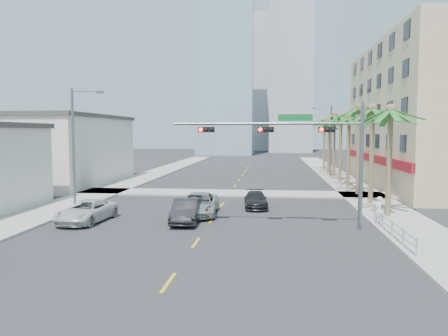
% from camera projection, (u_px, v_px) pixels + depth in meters
% --- Properties ---
extents(ground, '(260.00, 260.00, 0.00)m').
position_uv_depth(ground, '(180.00, 267.00, 18.53)').
color(ground, '#262628').
rests_on(ground, ground).
extents(sidewalk_right, '(4.00, 120.00, 0.15)m').
position_uv_depth(sidewalk_right, '(368.00, 199.00, 37.04)').
color(sidewalk_right, gray).
rests_on(sidewalk_right, ground).
extents(sidewalk_left, '(4.00, 120.00, 0.15)m').
position_uv_depth(sidewalk_left, '(96.00, 194.00, 39.65)').
color(sidewalk_left, gray).
rests_on(sidewalk_left, ground).
extents(sidewalk_cross, '(80.00, 4.00, 0.15)m').
position_uv_depth(sidewalk_cross, '(229.00, 193.00, 40.32)').
color(sidewalk_cross, gray).
rests_on(sidewalk_cross, ground).
extents(building_right, '(15.25, 28.00, 15.00)m').
position_uv_depth(building_right, '(448.00, 115.00, 45.25)').
color(building_right, '#CFB592').
rests_on(building_right, ground).
extents(building_left_far, '(11.00, 18.00, 7.20)m').
position_uv_depth(building_left_far, '(59.00, 151.00, 48.10)').
color(building_left_far, beige).
rests_on(building_left_far, ground).
extents(tower_far_left, '(14.00, 14.00, 48.00)m').
position_uv_depth(tower_far_left, '(226.00, 61.00, 111.56)').
color(tower_far_left, '#99B2C6').
rests_on(tower_far_left, ground).
extents(tower_far_right, '(12.00, 12.00, 60.00)m').
position_uv_depth(tower_far_right, '(291.00, 47.00, 124.08)').
color(tower_far_right, '#ADADB2').
rests_on(tower_far_right, ground).
extents(tower_far_center, '(16.00, 16.00, 42.00)m').
position_uv_depth(tower_far_center, '(251.00, 85.00, 140.98)').
color(tower_far_center, '#ADADB2').
rests_on(tower_far_center, ground).
extents(traffic_signal_mast, '(11.12, 0.54, 7.20)m').
position_uv_depth(traffic_signal_mast, '(305.00, 143.00, 25.37)').
color(traffic_signal_mast, slate).
rests_on(traffic_signal_mast, ground).
extents(palm_tree_0, '(4.80, 4.80, 7.80)m').
position_uv_depth(palm_tree_0, '(391.00, 111.00, 28.58)').
color(palm_tree_0, brown).
rests_on(palm_tree_0, ground).
extents(palm_tree_1, '(4.80, 4.80, 8.16)m').
position_uv_depth(palm_tree_1, '(373.00, 110.00, 33.70)').
color(palm_tree_1, brown).
rests_on(palm_tree_1, ground).
extents(palm_tree_2, '(4.80, 4.80, 8.52)m').
position_uv_depth(palm_tree_2, '(360.00, 109.00, 38.83)').
color(palm_tree_2, brown).
rests_on(palm_tree_2, ground).
extents(palm_tree_3, '(4.80, 4.80, 7.80)m').
position_uv_depth(palm_tree_3, '(349.00, 119.00, 44.04)').
color(palm_tree_3, brown).
rests_on(palm_tree_3, ground).
extents(palm_tree_4, '(4.80, 4.80, 8.16)m').
position_uv_depth(palm_tree_4, '(341.00, 117.00, 49.16)').
color(palm_tree_4, brown).
rests_on(palm_tree_4, ground).
extents(palm_tree_5, '(4.80, 4.80, 8.52)m').
position_uv_depth(palm_tree_5, '(335.00, 116.00, 54.28)').
color(palm_tree_5, brown).
rests_on(palm_tree_5, ground).
extents(palm_tree_6, '(4.80, 4.80, 7.80)m').
position_uv_depth(palm_tree_6, '(329.00, 122.00, 59.49)').
color(palm_tree_6, brown).
rests_on(palm_tree_6, ground).
extents(palm_tree_7, '(4.80, 4.80, 8.16)m').
position_uv_depth(palm_tree_7, '(325.00, 121.00, 64.62)').
color(palm_tree_7, brown).
rests_on(palm_tree_7, ground).
extents(streetlight_left, '(2.55, 0.25, 9.00)m').
position_uv_depth(streetlight_left, '(76.00, 141.00, 33.19)').
color(streetlight_left, slate).
rests_on(streetlight_left, ground).
extents(streetlight_right, '(2.55, 0.25, 9.00)m').
position_uv_depth(streetlight_right, '(329.00, 137.00, 54.57)').
color(streetlight_right, slate).
rests_on(streetlight_right, ground).
extents(guardrail, '(0.08, 8.08, 1.00)m').
position_uv_depth(guardrail, '(392.00, 226.00, 23.30)').
color(guardrail, silver).
rests_on(guardrail, ground).
extents(car_parked_far, '(2.76, 5.20, 1.39)m').
position_uv_depth(car_parked_far, '(86.00, 211.00, 27.65)').
color(car_parked_far, silver).
rests_on(car_parked_far, ground).
extents(car_lane_left, '(1.85, 4.57, 1.47)m').
position_uv_depth(car_lane_left, '(186.00, 211.00, 27.53)').
color(car_lane_left, black).
rests_on(car_lane_left, ground).
extents(car_lane_center, '(2.80, 5.53, 1.50)m').
position_uv_depth(car_lane_center, '(199.00, 204.00, 30.05)').
color(car_lane_center, '#BDBDC2').
rests_on(car_lane_center, ground).
extents(car_lane_right, '(2.02, 4.31, 1.21)m').
position_uv_depth(car_lane_right, '(256.00, 200.00, 32.90)').
color(car_lane_right, black).
rests_on(car_lane_right, ground).
extents(pedestrian, '(0.73, 0.71, 1.69)m').
position_uv_depth(pedestrian, '(379.00, 210.00, 26.30)').
color(pedestrian, white).
rests_on(pedestrian, sidewalk_right).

